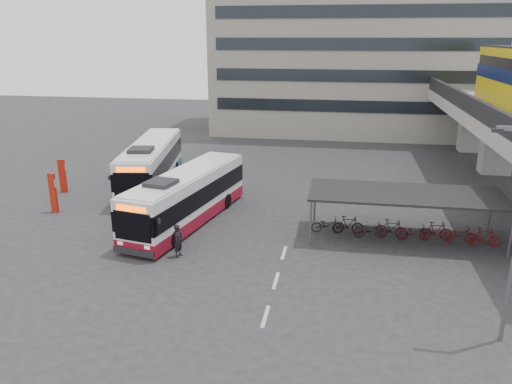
# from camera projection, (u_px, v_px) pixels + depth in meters

# --- Properties ---
(ground) EXTENTS (120.00, 120.00, 0.00)m
(ground) POSITION_uv_depth(u_px,v_px,m) (235.00, 249.00, 25.31)
(ground) COLOR #28282B
(ground) RESTS_ON ground
(bike_shelter) EXTENTS (10.00, 4.00, 2.54)m
(bike_shelter) POSITION_uv_depth(u_px,v_px,m) (403.00, 215.00, 26.35)
(bike_shelter) COLOR #595B60
(bike_shelter) RESTS_ON ground
(office_block) EXTENTS (30.00, 15.00, 25.00)m
(office_block) POSITION_uv_depth(u_px,v_px,m) (357.00, 15.00, 54.42)
(office_block) COLOR gray
(office_block) RESTS_ON ground
(road_markings) EXTENTS (0.15, 7.60, 0.01)m
(road_markings) POSITION_uv_depth(u_px,v_px,m) (276.00, 280.00, 22.08)
(road_markings) COLOR beige
(road_markings) RESTS_ON ground
(bus_main) EXTENTS (4.42, 11.16, 3.22)m
(bus_main) POSITION_uv_depth(u_px,v_px,m) (187.00, 197.00, 28.62)
(bus_main) COLOR white
(bus_main) RESTS_ON ground
(bus_teal) EXTENTS (4.45, 11.90, 3.44)m
(bus_teal) POSITION_uv_depth(u_px,v_px,m) (152.00, 165.00, 35.51)
(bus_teal) COLOR white
(bus_teal) RESTS_ON ground
(pedestrian) EXTENTS (0.50, 0.67, 1.67)m
(pedestrian) POSITION_uv_depth(u_px,v_px,m) (178.00, 241.00, 24.26)
(pedestrian) COLOR black
(pedestrian) RESTS_ON ground
(sign_totem_mid) EXTENTS (0.52, 0.30, 2.47)m
(sign_totem_mid) POSITION_uv_depth(u_px,v_px,m) (53.00, 192.00, 30.29)
(sign_totem_mid) COLOR #AB1A0A
(sign_totem_mid) RESTS_ON ground
(sign_totem_north) EXTENTS (0.50, 0.25, 2.33)m
(sign_totem_north) POSITION_uv_depth(u_px,v_px,m) (63.00, 175.00, 34.22)
(sign_totem_north) COLOR #AB1A0A
(sign_totem_north) RESTS_ON ground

